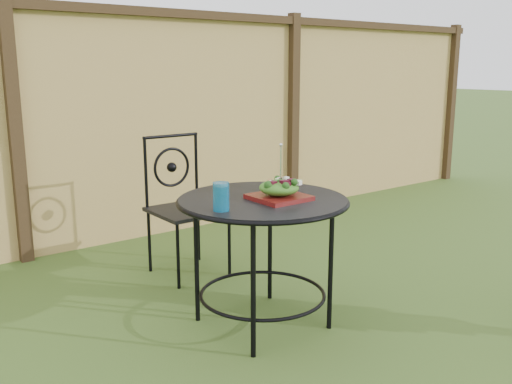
% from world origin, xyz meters
% --- Properties ---
extents(ground, '(60.00, 60.00, 0.00)m').
position_xyz_m(ground, '(0.00, 0.00, 0.00)').
color(ground, '#2A4516').
rests_on(ground, ground).
extents(fence, '(8.00, 0.12, 1.90)m').
position_xyz_m(fence, '(-0.00, 2.19, 0.95)').
color(fence, '#D6B86A').
rests_on(fence, ground).
extents(patio_table, '(0.92, 0.92, 0.72)m').
position_xyz_m(patio_table, '(-0.56, 0.24, 0.59)').
color(patio_table, black).
rests_on(patio_table, ground).
extents(patio_chair, '(0.46, 0.46, 0.95)m').
position_xyz_m(patio_chair, '(-0.47, 1.24, 0.50)').
color(patio_chair, black).
rests_on(patio_chair, ground).
extents(salad_plate, '(0.27, 0.27, 0.02)m').
position_xyz_m(salad_plate, '(-0.51, 0.17, 0.74)').
color(salad_plate, '#4B100A').
rests_on(salad_plate, patio_table).
extents(salad, '(0.21, 0.21, 0.08)m').
position_xyz_m(salad, '(-0.51, 0.17, 0.79)').
color(salad, '#235614').
rests_on(salad, salad_plate).
extents(fork, '(0.01, 0.01, 0.18)m').
position_xyz_m(fork, '(-0.50, 0.17, 0.92)').
color(fork, silver).
rests_on(fork, salad).
extents(drinking_glass, '(0.08, 0.08, 0.14)m').
position_xyz_m(drinking_glass, '(-0.89, 0.16, 0.79)').
color(drinking_glass, '#0B5A85').
rests_on(drinking_glass, patio_table).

